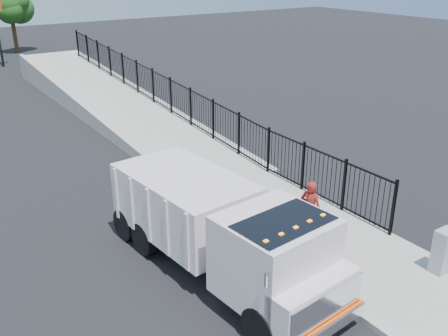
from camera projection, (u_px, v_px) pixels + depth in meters
ground at (258, 244)px, 15.08m from camera, size 120.00×120.00×0.00m
sidewalk at (353, 252)px, 14.52m from camera, size 3.55×12.00×0.12m
curb at (303, 273)px, 13.52m from camera, size 0.30×12.00×0.16m
ramp at (116, 111)px, 28.42m from camera, size 3.95×24.06×3.19m
iron_fence at (171, 107)px, 25.75m from camera, size 0.10×28.00×1.80m
truck at (222, 228)px, 13.02m from camera, size 3.12×7.77×2.59m
worker at (310, 209)px, 14.98m from camera, size 0.66×0.78×1.81m
utility_cabinet at (443, 251)px, 13.31m from camera, size 0.55×0.40×1.25m
debris at (318, 223)px, 15.94m from camera, size 0.42×0.42×0.10m
tree_1 at (10, 8)px, 44.66m from camera, size 2.46×2.46×5.23m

